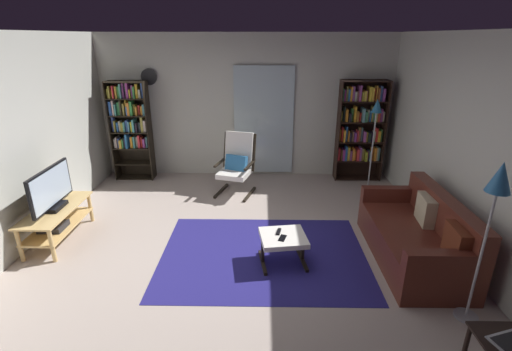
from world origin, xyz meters
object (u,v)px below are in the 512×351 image
bookshelf_near_sofa (361,127)px  leather_sofa (418,237)px  tv_remote (279,232)px  wall_clock (149,77)px  bookshelf_near_tv (130,123)px  floor_lamp_by_shelf (375,121)px  television (51,190)px  lounge_armchair (237,162)px  tv_stand (57,220)px  ottoman (283,240)px  cell_phone (283,238)px  floor_lamp_by_sofa (496,195)px

bookshelf_near_sofa → leather_sofa: (0.07, -2.73, -0.68)m
tv_remote → wall_clock: 3.96m
bookshelf_near_tv → floor_lamp_by_shelf: (4.26, -0.52, 0.17)m
television → lounge_armchair: lounge_armchair is taller
television → bookshelf_near_tv: size_ratio=0.50×
tv_stand → wall_clock: size_ratio=3.92×
ottoman → cell_phone: size_ratio=4.17×
lounge_armchair → ottoman: bearing=-72.5°
bookshelf_near_sofa → lounge_armchair: (-2.21, -0.69, -0.45)m
bookshelf_near_tv → tv_remote: 3.82m
tv_remote → floor_lamp_by_sofa: size_ratio=0.09×
bookshelf_near_tv → floor_lamp_by_shelf: bookshelf_near_tv is taller
tv_stand → lounge_armchair: lounge_armchair is taller
television → floor_lamp_by_shelf: floor_lamp_by_shelf is taller
tv_stand → leather_sofa: bearing=-4.7°
tv_stand → bookshelf_near_sofa: bookshelf_near_sofa is taller
lounge_armchair → floor_lamp_by_sofa: size_ratio=0.65×
floor_lamp_by_shelf → bookshelf_near_tv: bearing=173.0°
television → leather_sofa: size_ratio=0.52×
bookshelf_near_tv → floor_lamp_by_sofa: (4.37, -3.67, 0.23)m
floor_lamp_by_sofa → floor_lamp_by_shelf: bearing=92.0°
tv_stand → television: television is taller
television → floor_lamp_by_sofa: floor_lamp_by_sofa is taller
lounge_armchair → ottoman: size_ratio=1.75×
cell_phone → floor_lamp_by_shelf: floor_lamp_by_shelf is taller
tv_remote → floor_lamp_by_shelf: floor_lamp_by_shelf is taller
tv_remote → cell_phone: bearing=-63.7°
tv_remote → cell_phone: 0.14m
lounge_armchair → tv_stand: bearing=-143.3°
television → cell_phone: size_ratio=6.47×
bookshelf_near_sofa → tv_remote: bearing=-119.8°
wall_clock → ottoman: bearing=-52.7°
tv_stand → television: bearing=83.5°
cell_phone → television: bearing=-173.2°
ottoman → tv_remote: (-0.05, 0.07, 0.07)m
tv_stand → wall_clock: wall_clock is taller
television → tv_remote: 2.92m
bookshelf_near_sofa → ottoman: bookshelf_near_sofa is taller
floor_lamp_by_shelf → wall_clock: (-3.89, 0.72, 0.62)m
bookshelf_near_sofa → ottoman: 3.29m
bookshelf_near_tv → bookshelf_near_sofa: (4.18, 0.04, -0.07)m
tv_stand → lounge_armchair: size_ratio=1.11×
cell_phone → floor_lamp_by_shelf: 2.97m
tv_remote → floor_lamp_by_sofa: bearing=-17.1°
tv_stand → bookshelf_near_sofa: size_ratio=0.62×
cell_phone → bookshelf_near_tv: bearing=150.4°
tv_stand → floor_lamp_by_shelf: bearing=21.6°
tv_stand → tv_remote: (2.87, -0.40, 0.08)m
tv_stand → cell_phone: (2.91, -0.54, 0.07)m
tv_stand → bookshelf_near_tv: size_ratio=0.63×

